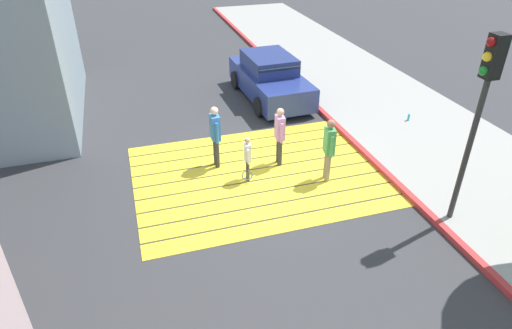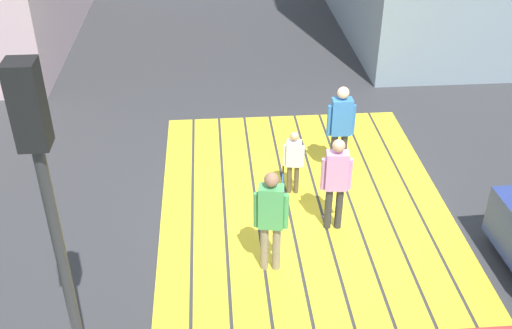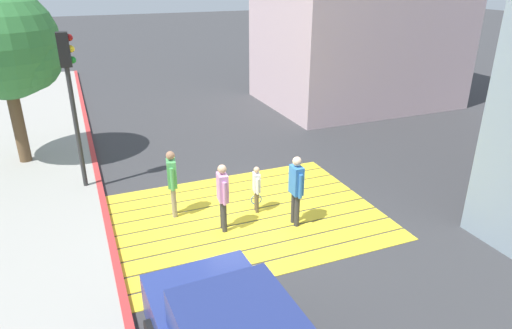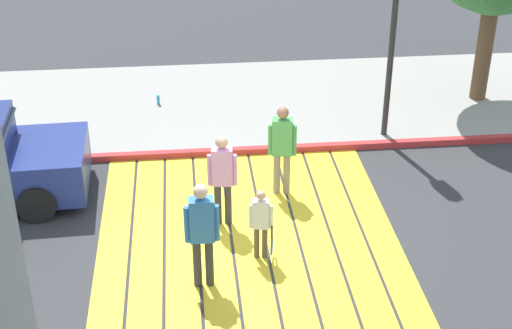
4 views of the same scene
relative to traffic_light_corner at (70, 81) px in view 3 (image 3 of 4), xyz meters
name	(u,v)px [view 3 (image 3 of 4)]	position (x,y,z in m)	size (l,w,h in m)	color
ground_plane	(248,216)	(3.58, -3.14, -3.04)	(120.00, 120.00, 0.00)	#38383A
crosswalk_stripes	(248,216)	(3.58, -3.14, -3.03)	(6.40, 4.90, 0.01)	yellow
curb_painted	(111,242)	(0.33, -3.14, -2.97)	(0.16, 40.00, 0.13)	#BC3333
traffic_light_corner	(70,81)	(0.00, 0.00, 0.00)	(0.39, 0.28, 4.24)	#2D2D2D
street_tree	(6,46)	(-1.55, 2.55, 0.59)	(3.20, 3.20, 5.32)	brown
pedestrian_adult_lead	(296,186)	(4.49, -3.91, -2.02)	(0.22, 0.51, 1.74)	#333338
pedestrian_adult_trailing	(172,179)	(1.93, -2.40, -2.04)	(0.28, 0.50, 1.71)	gray
pedestrian_adult_side	(223,193)	(2.84, -3.51, -2.07)	(0.24, 0.49, 1.66)	#333338
pedestrian_child_with_racket	(257,187)	(3.88, -2.98, -2.35)	(0.30, 0.39, 1.23)	brown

